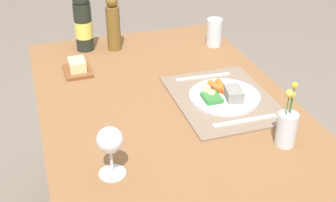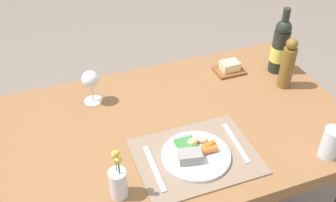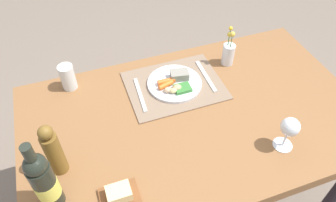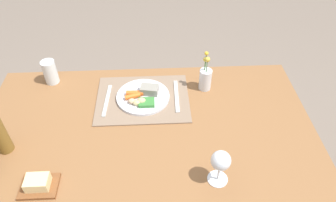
{
  "view_description": "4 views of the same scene",
  "coord_description": "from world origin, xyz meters",
  "px_view_note": "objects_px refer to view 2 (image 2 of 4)",
  "views": [
    {
      "loc": [
        -1.19,
        0.4,
        1.53
      ],
      "look_at": [
        -0.05,
        0.03,
        0.82
      ],
      "focal_mm": 48.39,
      "sensor_mm": 36.0,
      "label": 1
    },
    {
      "loc": [
        -0.41,
        -1.07,
        1.76
      ],
      "look_at": [
        0.01,
        0.07,
        0.81
      ],
      "focal_mm": 42.51,
      "sensor_mm": 36.0,
      "label": 2
    },
    {
      "loc": [
        0.39,
        0.78,
        1.74
      ],
      "look_at": [
        0.09,
        -0.07,
        0.79
      ],
      "focal_mm": 34.52,
      "sensor_mm": 36.0,
      "label": 3
    },
    {
      "loc": [
        -0.04,
        0.88,
        1.72
      ],
      "look_at": [
        -0.09,
        -0.04,
        0.86
      ],
      "focal_mm": 33.86,
      "sensor_mm": 36.0,
      "label": 4
    }
  ],
  "objects_px": {
    "dinner_plate": "(195,153)",
    "pepper_mill": "(288,64)",
    "fork": "(154,168)",
    "wine_bottle": "(280,46)",
    "knife": "(236,143)",
    "flower_vase": "(118,181)",
    "butter_dish": "(230,68)",
    "water_tumbler": "(330,144)",
    "dining_table": "(172,138)",
    "wine_glass": "(90,81)"
  },
  "relations": [
    {
      "from": "dinner_plate",
      "to": "pepper_mill",
      "type": "bearing_deg",
      "value": 26.34
    },
    {
      "from": "fork",
      "to": "wine_bottle",
      "type": "xyz_separation_m",
      "value": [
        0.72,
        0.38,
        0.12
      ]
    },
    {
      "from": "knife",
      "to": "flower_vase",
      "type": "height_order",
      "value": "flower_vase"
    },
    {
      "from": "pepper_mill",
      "to": "butter_dish",
      "type": "bearing_deg",
      "value": 133.53
    },
    {
      "from": "knife",
      "to": "water_tumbler",
      "type": "bearing_deg",
      "value": -26.41
    },
    {
      "from": "dining_table",
      "to": "pepper_mill",
      "type": "bearing_deg",
      "value": 7.66
    },
    {
      "from": "flower_vase",
      "to": "dining_table",
      "type": "bearing_deg",
      "value": 42.86
    },
    {
      "from": "fork",
      "to": "water_tumbler",
      "type": "bearing_deg",
      "value": -12.57
    },
    {
      "from": "dining_table",
      "to": "fork",
      "type": "distance_m",
      "value": 0.25
    },
    {
      "from": "wine_glass",
      "to": "butter_dish",
      "type": "distance_m",
      "value": 0.63
    },
    {
      "from": "wine_glass",
      "to": "pepper_mill",
      "type": "height_order",
      "value": "pepper_mill"
    },
    {
      "from": "wine_bottle",
      "to": "dinner_plate",
      "type": "bearing_deg",
      "value": -146.16
    },
    {
      "from": "knife",
      "to": "dinner_plate",
      "type": "bearing_deg",
      "value": -173.51
    },
    {
      "from": "knife",
      "to": "wine_glass",
      "type": "distance_m",
      "value": 0.62
    },
    {
      "from": "fork",
      "to": "wine_bottle",
      "type": "distance_m",
      "value": 0.82
    },
    {
      "from": "knife",
      "to": "dining_table",
      "type": "bearing_deg",
      "value": 138.32
    },
    {
      "from": "flower_vase",
      "to": "wine_glass",
      "type": "xyz_separation_m",
      "value": [
        0.02,
        0.5,
        0.04
      ]
    },
    {
      "from": "dining_table",
      "to": "water_tumbler",
      "type": "distance_m",
      "value": 0.58
    },
    {
      "from": "water_tumbler",
      "to": "wine_bottle",
      "type": "height_order",
      "value": "wine_bottle"
    },
    {
      "from": "water_tumbler",
      "to": "dinner_plate",
      "type": "bearing_deg",
      "value": 161.16
    },
    {
      "from": "dining_table",
      "to": "wine_glass",
      "type": "bearing_deg",
      "value": 135.18
    },
    {
      "from": "knife",
      "to": "wine_glass",
      "type": "bearing_deg",
      "value": 138.51
    },
    {
      "from": "dinner_plate",
      "to": "wine_bottle",
      "type": "xyz_separation_m",
      "value": [
        0.57,
        0.38,
        0.11
      ]
    },
    {
      "from": "water_tumbler",
      "to": "butter_dish",
      "type": "bearing_deg",
      "value": 97.7
    },
    {
      "from": "dinner_plate",
      "to": "flower_vase",
      "type": "height_order",
      "value": "flower_vase"
    },
    {
      "from": "dinner_plate",
      "to": "fork",
      "type": "xyz_separation_m",
      "value": [
        -0.15,
        -0.01,
        -0.01
      ]
    },
    {
      "from": "wine_glass",
      "to": "pepper_mill",
      "type": "relative_size",
      "value": 0.63
    },
    {
      "from": "dinner_plate",
      "to": "fork",
      "type": "relative_size",
      "value": 1.13
    },
    {
      "from": "water_tumbler",
      "to": "wine_glass",
      "type": "relative_size",
      "value": 0.8
    },
    {
      "from": "fork",
      "to": "knife",
      "type": "relative_size",
      "value": 1.03
    },
    {
      "from": "wine_bottle",
      "to": "dining_table",
      "type": "bearing_deg",
      "value": -161.87
    },
    {
      "from": "dining_table",
      "to": "wine_bottle",
      "type": "height_order",
      "value": "wine_bottle"
    },
    {
      "from": "dining_table",
      "to": "butter_dish",
      "type": "distance_m",
      "value": 0.46
    },
    {
      "from": "flower_vase",
      "to": "wine_bottle",
      "type": "height_order",
      "value": "wine_bottle"
    },
    {
      "from": "flower_vase",
      "to": "butter_dish",
      "type": "bearing_deg",
      "value": 37.95
    },
    {
      "from": "wine_bottle",
      "to": "wine_glass",
      "type": "bearing_deg",
      "value": 175.84
    },
    {
      "from": "dining_table",
      "to": "flower_vase",
      "type": "bearing_deg",
      "value": -137.14
    },
    {
      "from": "pepper_mill",
      "to": "wine_bottle",
      "type": "relative_size",
      "value": 0.76
    },
    {
      "from": "knife",
      "to": "butter_dish",
      "type": "distance_m",
      "value": 0.47
    },
    {
      "from": "knife",
      "to": "flower_vase",
      "type": "distance_m",
      "value": 0.46
    },
    {
      "from": "dinner_plate",
      "to": "pepper_mill",
      "type": "xyz_separation_m",
      "value": [
        0.53,
        0.26,
        0.09
      ]
    },
    {
      "from": "dinner_plate",
      "to": "water_tumbler",
      "type": "xyz_separation_m",
      "value": [
        0.44,
        -0.15,
        0.03
      ]
    },
    {
      "from": "dinner_plate",
      "to": "water_tumbler",
      "type": "distance_m",
      "value": 0.47
    },
    {
      "from": "butter_dish",
      "to": "dining_table",
      "type": "bearing_deg",
      "value": -146.1
    },
    {
      "from": "fork",
      "to": "wine_bottle",
      "type": "relative_size",
      "value": 0.7
    },
    {
      "from": "fork",
      "to": "water_tumbler",
      "type": "xyz_separation_m",
      "value": [
        0.59,
        -0.14,
        0.04
      ]
    },
    {
      "from": "dining_table",
      "to": "dinner_plate",
      "type": "bearing_deg",
      "value": -85.19
    },
    {
      "from": "water_tumbler",
      "to": "flower_vase",
      "type": "bearing_deg",
      "value": 173.36
    },
    {
      "from": "flower_vase",
      "to": "pepper_mill",
      "type": "relative_size",
      "value": 0.87
    },
    {
      "from": "flower_vase",
      "to": "pepper_mill",
      "type": "distance_m",
      "value": 0.88
    }
  ]
}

